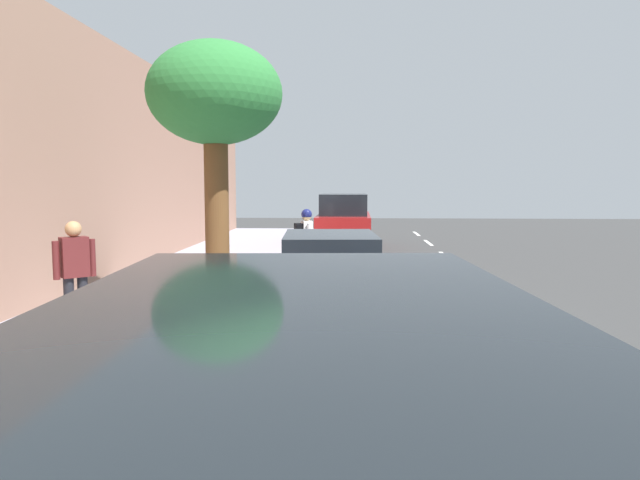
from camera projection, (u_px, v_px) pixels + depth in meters
The scene contains 12 objects.
ground at pixel (369, 315), 10.58m from camera, with size 58.57×58.57×0.00m, color #373737.
sidewalk at pixel (158, 309), 10.77m from camera, with size 4.22×36.61×0.14m, color #9592A1.
curb_edge at pixel (276, 310), 10.66m from camera, with size 0.16×36.61×0.14m, color gray.
lane_stripe_centre at pixel (519, 312), 10.84m from camera, with size 0.14×35.80×0.01m.
lane_stripe_bike_edge at pixel (357, 315), 10.59m from camera, with size 0.12×36.61×0.01m, color white.
building_facade at pixel (26, 156), 10.62m from camera, with size 0.50×36.61×5.73m, color #9E745F.
parked_suv_red_nearest at pixel (344, 220), 21.64m from camera, with size 2.01×4.72×1.99m.
parked_sedan_dark_blue_second at pixel (330, 278), 10.08m from camera, with size 2.04×4.50×1.52m.
bicycle_at_curb at pixel (313, 267), 14.08m from camera, with size 1.74×0.46×0.75m.
cyclist_with_backpack at pixel (305, 236), 14.46m from camera, with size 0.49×0.60×1.75m.
street_tree_near_cyclist at pixel (215, 100), 10.62m from camera, with size 2.46×2.46×4.80m.
pedestrian_on_phone at pixel (75, 270), 8.72m from camera, with size 0.49×0.45×1.68m.
Camera 1 is at (0.36, 10.43, 2.39)m, focal length 32.80 mm.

